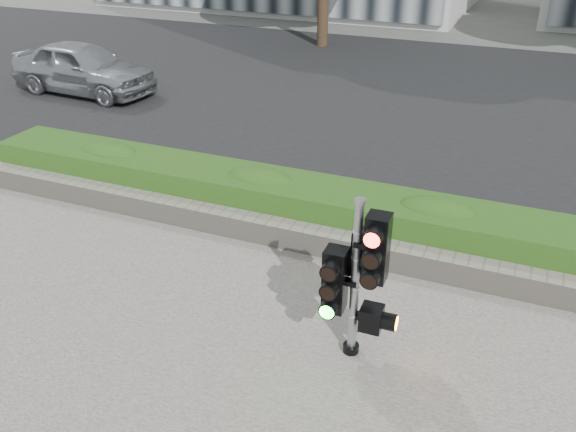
# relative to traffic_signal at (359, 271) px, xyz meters

# --- Properties ---
(ground) EXTENTS (120.00, 120.00, 0.00)m
(ground) POSITION_rel_traffic_signal_xyz_m (-1.11, -0.05, -1.07)
(ground) COLOR #51514C
(ground) RESTS_ON ground
(road) EXTENTS (60.00, 13.00, 0.02)m
(road) POSITION_rel_traffic_signal_xyz_m (-1.11, 9.95, -1.06)
(road) COLOR black
(road) RESTS_ON ground
(curb) EXTENTS (60.00, 0.25, 0.12)m
(curb) POSITION_rel_traffic_signal_xyz_m (-1.11, 3.10, -1.01)
(curb) COLOR gray
(curb) RESTS_ON ground
(stone_wall) EXTENTS (12.00, 0.32, 0.34)m
(stone_wall) POSITION_rel_traffic_signal_xyz_m (-1.11, 1.85, -0.87)
(stone_wall) COLOR gray
(stone_wall) RESTS_ON sidewalk
(hedge) EXTENTS (12.00, 1.00, 0.68)m
(hedge) POSITION_rel_traffic_signal_xyz_m (-1.11, 2.50, -0.70)
(hedge) COLOR #4C8027
(hedge) RESTS_ON sidewalk
(traffic_signal) EXTENTS (0.65, 0.48, 1.88)m
(traffic_signal) POSITION_rel_traffic_signal_xyz_m (0.00, 0.00, 0.00)
(traffic_signal) COLOR black
(traffic_signal) RESTS_ON sidewalk
(car_silver) EXTENTS (3.89, 1.76, 1.30)m
(car_silver) POSITION_rel_traffic_signal_xyz_m (-9.28, 6.91, -0.40)
(car_silver) COLOR #A3A5AA
(car_silver) RESTS_ON road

